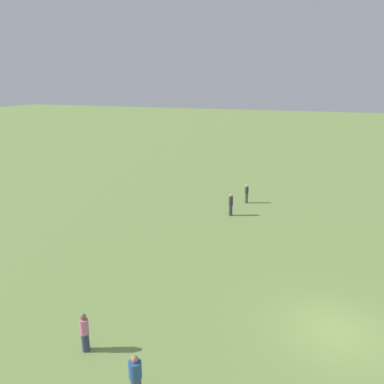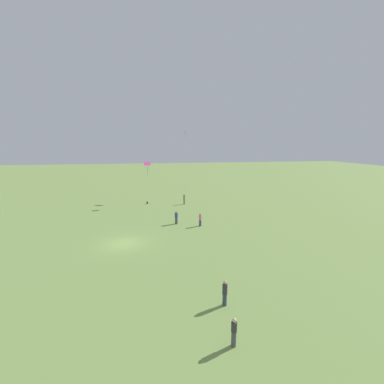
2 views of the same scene
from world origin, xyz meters
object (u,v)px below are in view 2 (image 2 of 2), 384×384
object	(u,v)px
kite_2	(185,137)
kite_5	(147,164)
person_5	(184,199)
person_0	(176,218)
person_3	(200,220)
picnic_bag_0	(147,203)
person_2	(225,293)
person_4	(234,332)

from	to	relation	value
kite_2	kite_5	xyz separation A→B (m)	(1.07, 7.24, -5.07)
kite_5	person_5	bearing A→B (deg)	11.00
person_0	person_3	xyz separation A→B (m)	(-1.51, -3.02, -0.03)
person_0	person_5	xyz separation A→B (m)	(11.37, -2.78, 0.04)
picnic_bag_0	kite_2	bearing A→B (deg)	-74.35
person_0	person_2	distance (m)	18.63
person_0	kite_5	xyz separation A→B (m)	(16.18, 3.62, 6.08)
person_4	kite_2	size ratio (longest dim) A/B	0.13
person_3	person_5	bearing A→B (deg)	-119.23
person_3	picnic_bag_0	bearing A→B (deg)	-94.97
person_5	picnic_bag_0	distance (m)	6.88
person_4	kite_2	bearing A→B (deg)	-51.16
person_4	kite_2	distance (m)	39.02
person_3	person_4	world-z (taller)	person_4
kite_2	kite_5	distance (m)	8.90
person_4	kite_5	world-z (taller)	kite_5
person_3	person_5	size ratio (longest dim) A/B	0.93
person_3	kite_5	xyz separation A→B (m)	(17.70, 6.64, 6.11)
person_2	person_5	size ratio (longest dim) A/B	0.99
person_3	person_0	bearing A→B (deg)	-56.91
person_3	picnic_bag_0	distance (m)	16.09
person_4	kite_5	bearing A→B (deg)	-40.24
person_3	kite_5	distance (m)	19.86
person_2	kite_5	size ratio (longest dim) A/B	0.24
kite_2	picnic_bag_0	xyz separation A→B (m)	(-2.10, 7.48, -11.84)
kite_2	person_4	bearing A→B (deg)	-134.22
person_2	kite_2	bearing A→B (deg)	105.94
person_4	person_5	size ratio (longest dim) A/B	0.93
kite_2	kite_5	bearing A→B (deg)	132.17
person_2	person_4	size ratio (longest dim) A/B	1.07
person_5	person_3	bearing A→B (deg)	79.22
person_0	kite_2	distance (m)	19.13
person_0	picnic_bag_0	size ratio (longest dim) A/B	4.83
person_4	person_5	xyz separation A→B (m)	(33.51, -2.27, 0.05)
person_4	kite_5	distance (m)	39.02
person_3	person_5	distance (m)	12.89
person_2	picnic_bag_0	world-z (taller)	person_2
person_0	kite_5	bearing A→B (deg)	146.81
person_2	person_3	bearing A→B (deg)	103.80
person_4	picnic_bag_0	size ratio (longest dim) A/B	4.59
person_2	person_3	distance (m)	17.19
person_4	person_2	bearing A→B (deg)	-55.88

